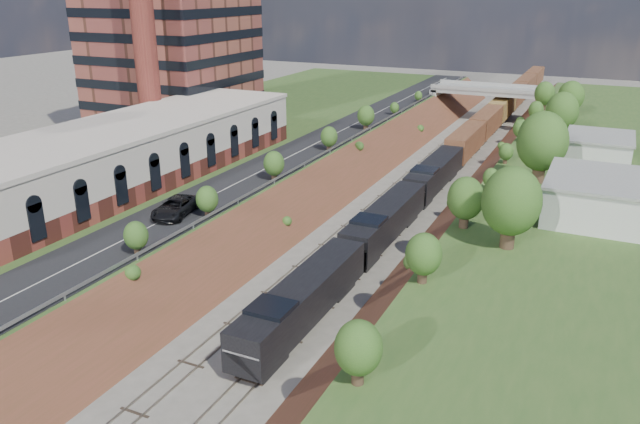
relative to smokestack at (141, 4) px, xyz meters
The scene contains 16 objects.
platform_left 23.05m from the smokestack, 53.13° to the left, with size 44.00×180.00×5.00m, color #365824.
embankment_left 35.58m from the smokestack, ahead, with size 7.07×180.00×7.07m, color brown.
embankment_right 53.39m from the smokestack, ahead, with size 7.07×180.00×7.07m, color brown.
rail_left_track 41.86m from the smokestack, ahead, with size 1.58×180.00×0.18m, color gray.
rail_right_track 46.11m from the smokestack, ahead, with size 1.58×180.00×0.18m, color gray.
road 28.88m from the smokestack, 11.04° to the left, with size 8.00×180.00×0.10m, color black.
guardrail 31.59m from the smokestack, ahead, with size 0.10×171.00×0.70m.
commercial_building 25.69m from the smokestack, 66.04° to the right, with size 14.30×62.30×7.00m.
smokestack is the anchor object (origin of this frame).
overpass 77.82m from the smokestack, 61.39° to the left, with size 24.50×8.30×7.40m.
white_building_near 62.29m from the smokestack, ahead, with size 9.00×12.00×4.00m, color silver.
white_building_far 64.31m from the smokestack, 16.97° to the left, with size 8.00×10.00×3.60m, color silver.
tree_right_large 57.52m from the smokestack, 16.80° to the right, with size 5.25×5.25×7.61m.
tree_left_crest 46.95m from the smokestack, 56.09° to the right, with size 2.45×2.45×3.55m.
freight_train 65.29m from the smokestack, 51.04° to the left, with size 3.29×166.87×4.85m.
suv 35.82m from the smokestack, 46.75° to the right, with size 3.00×6.51×1.81m, color black.
Camera 1 is at (23.77, -14.22, 27.36)m, focal length 35.00 mm.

